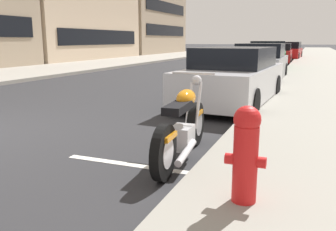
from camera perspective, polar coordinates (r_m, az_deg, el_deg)
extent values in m
cube|color=gray|center=(20.24, -16.71, 7.29)|extent=(120.00, 5.00, 0.14)
cube|color=silver|center=(4.54, -3.95, -8.14)|extent=(0.12, 2.20, 0.01)
cylinder|color=black|center=(5.39, 4.46, -1.34)|extent=(0.66, 0.15, 0.65)
cylinder|color=silver|center=(5.39, 4.46, -1.34)|extent=(0.36, 0.14, 0.36)
cylinder|color=black|center=(4.02, -0.70, -6.00)|extent=(0.66, 0.15, 0.65)
cylinder|color=silver|center=(4.02, -0.70, -6.00)|extent=(0.36, 0.14, 0.36)
cube|color=silver|center=(4.70, 2.26, -3.53)|extent=(0.41, 0.28, 0.30)
cube|color=black|center=(4.43, 1.66, 1.32)|extent=(0.69, 0.26, 0.10)
ellipsoid|color=orange|center=(4.76, 2.92, 2.79)|extent=(0.49, 0.27, 0.24)
cube|color=orange|center=(4.01, -0.47, -3.36)|extent=(0.37, 0.20, 0.06)
cube|color=orange|center=(5.33, 4.44, 0.48)|extent=(0.33, 0.18, 0.06)
cylinder|color=silver|center=(5.20, 3.38, 1.73)|extent=(0.34, 0.06, 0.65)
cylinder|color=silver|center=(5.17, 4.88, 1.64)|extent=(0.34, 0.06, 0.65)
cylinder|color=silver|center=(5.09, 4.11, 6.78)|extent=(0.07, 0.62, 0.04)
sphere|color=silver|center=(5.30, 4.63, 5.67)|extent=(0.15, 0.15, 0.15)
cylinder|color=silver|center=(4.41, 2.92, -5.89)|extent=(0.71, 0.13, 0.16)
cube|color=silver|center=(8.98, 10.47, 5.24)|extent=(4.52, 1.99, 0.75)
cube|color=black|center=(8.99, 10.71, 9.18)|extent=(2.53, 1.74, 0.48)
cylinder|color=black|center=(10.62, 8.33, 5.10)|extent=(0.63, 0.26, 0.62)
cylinder|color=black|center=(10.28, 16.77, 4.49)|extent=(0.63, 0.26, 0.62)
cylinder|color=black|center=(7.89, 2.14, 2.85)|extent=(0.63, 0.26, 0.62)
cylinder|color=black|center=(7.43, 13.37, 1.95)|extent=(0.63, 0.26, 0.62)
cube|color=gray|center=(14.38, 14.50, 7.57)|extent=(4.29, 1.81, 0.77)
cube|color=black|center=(14.43, 14.67, 10.12)|extent=(2.09, 1.65, 0.51)
cylinder|color=black|center=(15.91, 12.25, 7.23)|extent=(0.62, 0.22, 0.62)
cylinder|color=black|center=(15.72, 18.11, 6.85)|extent=(0.62, 0.22, 0.62)
cylinder|color=black|center=(13.16, 10.08, 6.36)|extent=(0.62, 0.22, 0.62)
cylinder|color=black|center=(12.92, 17.15, 5.91)|extent=(0.62, 0.22, 0.62)
cube|color=#236638|center=(19.76, 15.70, 8.68)|extent=(4.59, 2.07, 0.81)
cube|color=black|center=(19.71, 15.81, 10.64)|extent=(2.52, 1.80, 0.54)
cylinder|color=black|center=(21.30, 13.63, 8.32)|extent=(0.63, 0.26, 0.62)
cylinder|color=black|center=(21.23, 18.07, 8.05)|extent=(0.63, 0.26, 0.62)
cylinder|color=black|center=(18.36, 12.86, 7.81)|extent=(0.63, 0.26, 0.62)
cylinder|color=black|center=(18.28, 18.01, 7.51)|extent=(0.63, 0.26, 0.62)
cube|color=#AD1919|center=(25.65, 17.10, 9.17)|extent=(4.63, 1.95, 0.72)
cube|color=black|center=(25.68, 17.19, 10.48)|extent=(2.28, 1.75, 0.45)
cylinder|color=black|center=(27.23, 15.49, 8.96)|extent=(0.62, 0.23, 0.62)
cylinder|color=black|center=(27.13, 19.06, 8.73)|extent=(0.62, 0.23, 0.62)
cylinder|color=black|center=(24.21, 14.83, 8.66)|extent=(0.62, 0.23, 0.62)
cylinder|color=black|center=(24.11, 18.85, 8.41)|extent=(0.62, 0.23, 0.62)
cube|color=#AD1919|center=(31.58, 18.84, 9.51)|extent=(4.77, 2.01, 0.73)
cube|color=black|center=(31.47, 18.90, 10.65)|extent=(2.65, 1.77, 0.53)
cylinder|color=black|center=(33.21, 17.65, 9.31)|extent=(0.63, 0.25, 0.62)
cylinder|color=black|center=(33.06, 20.52, 9.11)|extent=(0.63, 0.25, 0.62)
cylinder|color=black|center=(30.14, 16.94, 9.13)|extent=(0.63, 0.25, 0.62)
cylinder|color=black|center=(29.97, 20.10, 8.91)|extent=(0.63, 0.25, 0.62)
cylinder|color=red|center=(3.25, 12.28, -7.66)|extent=(0.22, 0.22, 0.70)
sphere|color=red|center=(3.14, 12.61, -0.61)|extent=(0.24, 0.24, 0.24)
cylinder|color=red|center=(3.26, 9.87, -6.84)|extent=(0.10, 0.08, 0.10)
cylinder|color=red|center=(3.22, 14.78, -7.31)|extent=(0.10, 0.08, 0.10)
cube|color=beige|center=(30.86, -18.44, 15.98)|extent=(12.46, 9.47, 8.01)
cube|color=black|center=(27.98, -10.45, 12.24)|extent=(10.47, 0.06, 1.10)
cube|color=tan|center=(42.37, -7.53, 17.72)|extent=(12.61, 11.11, 11.67)
cube|color=black|center=(39.77, -0.15, 13.48)|extent=(10.60, 0.06, 1.10)
cube|color=black|center=(39.91, -0.15, 16.94)|extent=(10.60, 0.06, 1.10)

